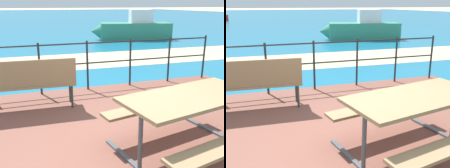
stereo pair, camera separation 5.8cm
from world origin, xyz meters
The scene contains 8 objects.
ground_plane centered at (0.00, 0.00, 0.00)m, with size 240.00×240.00×0.00m, color tan.
patio_paving centered at (0.00, 0.00, 0.03)m, with size 6.40×5.20×0.06m, color brown.
sea_water centered at (0.00, 40.00, 0.01)m, with size 90.00×90.00×0.01m, color #196B8E.
beach_strip centered at (0.00, 5.71, 0.01)m, with size 54.00×2.58×0.01m, color tan.
picnic_table centered at (0.57, -0.46, 0.65)m, with size 1.95×1.76×0.77m.
park_bench centered at (-1.23, 1.59, 0.60)m, with size 1.62×0.48×0.92m.
railing_fence centered at (0.00, 2.43, 0.71)m, with size 5.94×0.04×1.06m.
boat_far centered at (4.42, 10.26, 0.56)m, with size 4.33×2.18×1.55m.
Camera 1 is at (-1.25, -2.90, 1.85)m, focal length 42.05 mm.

